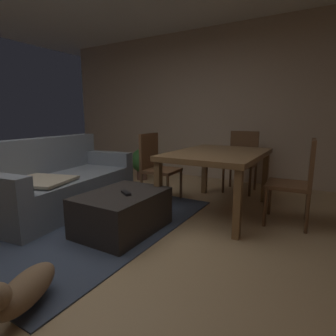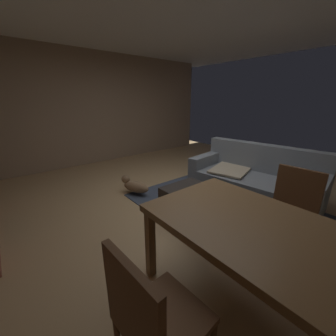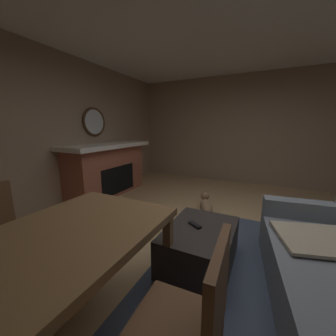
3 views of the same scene
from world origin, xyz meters
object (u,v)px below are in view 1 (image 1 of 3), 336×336
object	(u,v)px
dining_chair_north	(156,163)
small_dog	(23,290)
ottoman_coffee_table	(122,212)
dining_chair_east	(242,158)
dining_chair_south	(299,177)
tv_remote	(126,193)
potted_plant	(142,162)
couch	(58,184)
dining_table	(218,158)

from	to	relation	value
dining_chair_north	small_dog	world-z (taller)	dining_chair_north
ottoman_coffee_table	dining_chair_east	size ratio (longest dim) A/B	0.96
ottoman_coffee_table	dining_chair_south	bearing A→B (deg)	-54.51
dining_chair_east	dining_chair_north	size ratio (longest dim) A/B	1.00
tv_remote	dining_chair_south	xyz separation A→B (m)	(1.09, -1.44, 0.11)
dining_chair_south	potted_plant	xyz separation A→B (m)	(0.92, 2.69, -0.19)
couch	dining_chair_south	world-z (taller)	dining_chair_south
dining_chair_south	potted_plant	size ratio (longest dim) A/B	1.62
tv_remote	dining_table	size ratio (longest dim) A/B	0.11
dining_chair_east	dining_table	bearing A→B (deg)	-179.86
dining_chair_north	dining_chair_south	xyz separation A→B (m)	(0.01, -1.79, 0.00)
dining_chair_south	potted_plant	distance (m)	2.85
potted_plant	small_dog	distance (m)	3.53
small_dog	dining_chair_east	bearing A→B (deg)	-5.81
tv_remote	dining_chair_east	distance (m)	2.27
dining_chair_north	small_dog	distance (m)	2.37
dining_table	tv_remote	bearing A→B (deg)	153.25
dining_chair_north	dining_chair_south	bearing A→B (deg)	-89.73
dining_table	dining_chair_south	xyz separation A→B (m)	(0.00, -0.89, -0.14)
couch	small_dog	distance (m)	2.02
ottoman_coffee_table	small_dog	size ratio (longest dim) A/B	1.61
tv_remote	small_dog	bearing A→B (deg)	-139.16
tv_remote	dining_chair_north	distance (m)	1.14
ottoman_coffee_table	tv_remote	world-z (taller)	tv_remote
couch	tv_remote	size ratio (longest dim) A/B	12.90
ottoman_coffee_table	dining_chair_north	distance (m)	1.15
dining_chair_south	couch	bearing A→B (deg)	108.50
couch	dining_chair_east	distance (m)	2.71
dining_chair_south	potted_plant	world-z (taller)	dining_chair_south
dining_chair_north	potted_plant	distance (m)	1.31
dining_chair_east	potted_plant	bearing A→B (deg)	96.01
dining_chair_south	small_dog	world-z (taller)	dining_chair_south
couch	tv_remote	bearing A→B (deg)	-98.54
ottoman_coffee_table	potted_plant	distance (m)	2.32
dining_table	small_dog	xyz separation A→B (m)	(-2.29, 0.35, -0.50)
couch	small_dog	size ratio (longest dim) A/B	3.74
couch	potted_plant	distance (m)	1.82
couch	tv_remote	world-z (taller)	couch
tv_remote	dining_chair_north	size ratio (longest dim) A/B	0.17
couch	tv_remote	distance (m)	1.27
tv_remote	dining_chair_north	xyz separation A→B (m)	(1.08, 0.35, 0.11)
tv_remote	dining_chair_east	world-z (taller)	dining_chair_east
dining_table	potted_plant	distance (m)	2.05
dining_table	dining_chair_east	world-z (taller)	dining_chair_east
small_dog	dining_chair_south	bearing A→B (deg)	-28.45
dining_chair_east	dining_chair_south	size ratio (longest dim) A/B	1.00
ottoman_coffee_table	dining_chair_north	world-z (taller)	dining_chair_north
ottoman_coffee_table	dining_table	xyz separation A→B (m)	(1.07, -0.61, 0.46)
dining_chair_north	tv_remote	bearing A→B (deg)	-162.29
dining_table	small_dog	size ratio (longest dim) A/B	2.61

